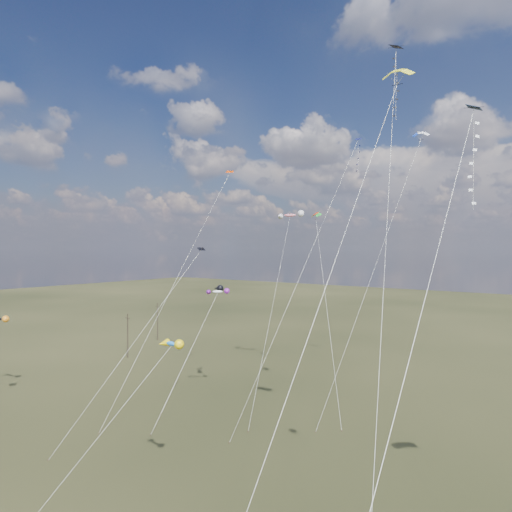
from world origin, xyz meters
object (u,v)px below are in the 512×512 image
Objects in this scene: diamond_black_high at (395,99)px; parafoil_yellow at (397,73)px; utility_pole_far at (158,321)px; utility_pole_near at (128,335)px.

parafoil_yellow is at bearing -69.06° from diamond_black_high.
parafoil_yellow reaches higher than utility_pole_far.
utility_pole_near is 0.23× the size of parafoil_yellow.
utility_pole_near is 65.04m from parafoil_yellow.
utility_pole_far is 0.21× the size of diamond_black_high.
parafoil_yellow is (1.99, -5.20, 0.29)m from diamond_black_high.
parafoil_yellow reaches higher than utility_pole_near.
utility_pole_far is 76.56m from parafoil_yellow.
parafoil_yellow is at bearing -17.30° from utility_pole_near.
utility_pole_near is 16.12m from utility_pole_far.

